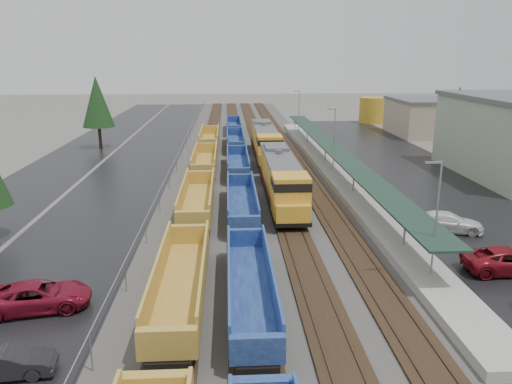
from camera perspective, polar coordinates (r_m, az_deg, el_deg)
ballast_strip at (r=69.73m, az=-0.61°, el=3.83°), size 20.00×160.00×0.08m
trackbed at (r=69.71m, az=-0.61°, el=3.93°), size 14.60×160.00×0.22m
west_parking_lot at (r=70.66m, az=-12.88°, el=3.57°), size 10.00×160.00×0.02m
west_road at (r=73.01m, az=-20.65°, el=3.34°), size 9.00×160.00×0.02m
east_commuter_lot at (r=63.87m, az=17.13°, el=2.03°), size 16.00×100.00×0.02m
station_platform at (r=61.07m, az=8.78°, el=2.65°), size 3.00×80.00×8.00m
chainlink_fence at (r=68.12m, az=-8.59°, el=4.73°), size 0.08×160.04×2.02m
distant_hills at (r=224.55m, az=9.25°, el=11.65°), size 301.00×140.00×25.20m
tree_west_far at (r=81.01m, az=-17.71°, el=9.81°), size 4.84×4.84×11.00m
tree_east at (r=73.59m, az=22.05°, el=8.41°), size 4.40×4.40×10.00m
locomotive_lead at (r=48.56m, az=2.92°, el=1.56°), size 3.07×20.22×4.58m
locomotive_trail at (r=69.05m, az=1.06°, el=5.74°), size 3.07×20.22×4.58m
well_string_yellow at (r=37.75m, az=-7.41°, el=-4.59°), size 2.79×100.56×2.48m
well_string_blue at (r=44.98m, az=-1.66°, el=-1.26°), size 2.56×115.61×2.27m
storage_tank at (r=109.63m, az=13.14°, el=9.09°), size 5.38×5.38×5.38m
parked_car_west_b at (r=26.18m, az=-26.57°, el=-17.11°), size 1.94×4.29×1.37m
parked_car_west_c at (r=31.45m, az=-23.69°, el=-10.88°), size 3.75×6.25×1.63m
parked_car_east_b at (r=37.45m, az=26.91°, el=-7.02°), size 2.90×6.01×1.65m
parked_car_east_c at (r=43.78m, az=21.06°, el=-3.26°), size 3.48×5.94×1.62m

